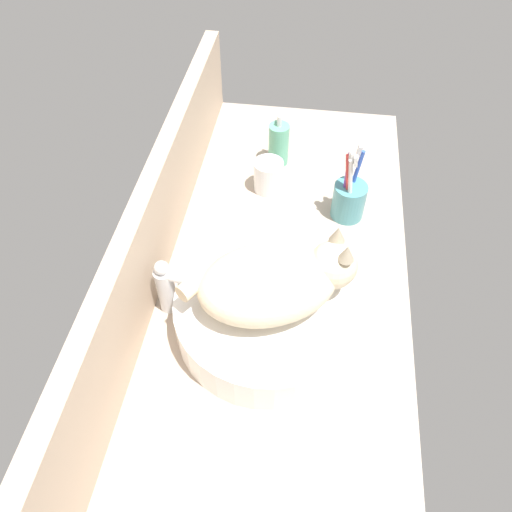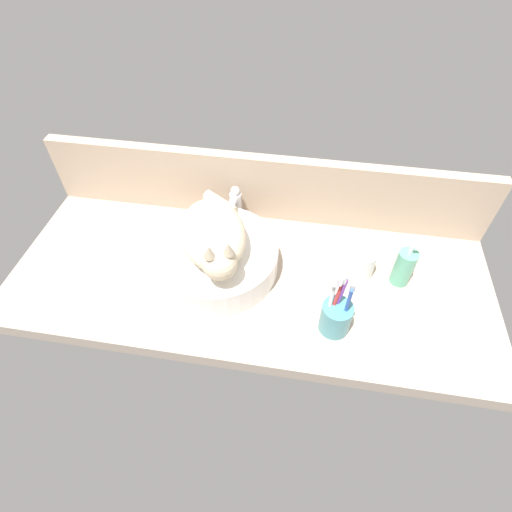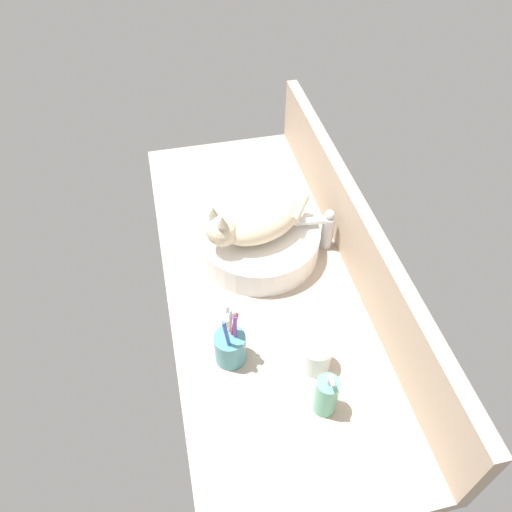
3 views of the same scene
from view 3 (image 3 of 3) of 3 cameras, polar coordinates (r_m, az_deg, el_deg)
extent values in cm
cube|color=#B2A08E|center=(141.84, 0.89, -2.83)|extent=(133.73, 54.67, 4.00)
cube|color=tan|center=(138.91, 11.26, 2.38)|extent=(133.73, 3.60, 21.50)
cylinder|color=white|center=(143.82, 0.33, 1.69)|extent=(34.74, 34.74, 8.22)
ellipsoid|color=beige|center=(137.14, 0.35, 4.51)|extent=(25.13, 29.55, 11.00)
sphere|color=beige|center=(131.49, -3.90, 2.99)|extent=(8.80, 8.80, 8.80)
cone|color=tan|center=(126.03, -3.88, 4.00)|extent=(2.80, 2.80, 3.20)
cone|color=tan|center=(128.87, -4.92, 5.09)|extent=(2.80, 2.80, 3.20)
cylinder|color=beige|center=(139.45, 4.85, 5.46)|extent=(10.93, 8.75, 3.20)
cylinder|color=silver|center=(146.10, 8.15, 2.76)|extent=(3.60, 3.60, 11.00)
cylinder|color=silver|center=(141.66, 6.39, 4.01)|extent=(3.14, 10.16, 2.20)
sphere|color=silver|center=(141.54, 8.44, 4.70)|extent=(2.80, 2.80, 2.80)
cylinder|color=#60B793|center=(114.68, 8.02, -15.52)|extent=(5.21, 5.21, 11.05)
cylinder|color=silver|center=(108.62, 8.41, -13.83)|extent=(1.20, 1.20, 2.80)
cylinder|color=silver|center=(106.89, 8.70, -14.01)|extent=(2.20, 1.00, 1.00)
cylinder|color=teal|center=(121.25, -2.97, -10.43)|extent=(7.61, 7.61, 8.75)
cylinder|color=blue|center=(116.44, -3.11, -10.01)|extent=(1.31, 2.59, 17.02)
cube|color=white|center=(109.40, -3.28, -7.60)|extent=(1.26, 1.04, 2.50)
cylinder|color=white|center=(118.60, -3.08, -8.43)|extent=(1.22, 2.83, 17.01)
cube|color=white|center=(111.70, -3.25, -5.96)|extent=(1.25, 1.07, 2.50)
cylinder|color=purple|center=(117.66, -2.39, -9.06)|extent=(2.30, 1.08, 17.02)
cube|color=white|center=(110.71, -2.53, -6.61)|extent=(1.39, 0.82, 2.50)
cylinder|color=#D13838|center=(118.05, -2.73, -8.80)|extent=(2.90, 3.14, 16.96)
cube|color=white|center=(111.12, -2.88, -6.34)|extent=(1.49, 1.11, 2.61)
cylinder|color=white|center=(121.09, 6.92, -11.34)|extent=(7.16, 7.16, 8.01)
cylinder|color=silver|center=(122.80, 6.83, -11.84)|extent=(6.30, 6.30, 3.98)
camera|label=1|loc=(1.54, -7.64, 37.98)|focal=35.00mm
camera|label=2|loc=(0.92, -48.09, 20.72)|focal=28.00mm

